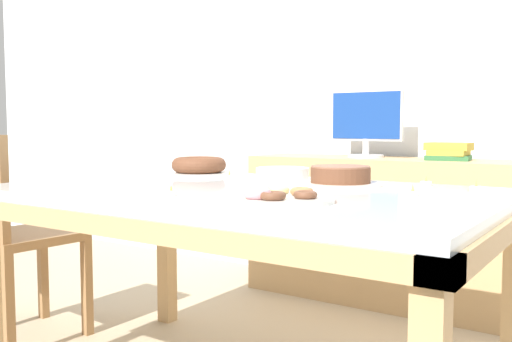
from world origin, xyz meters
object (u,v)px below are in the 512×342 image
(computer_monitor, at_px, (366,124))
(chair, at_px, (10,227))
(tealight_left_edge, at_px, (413,193))
(pastry_platter, at_px, (276,197))
(plate_stack, at_px, (282,174))
(book_stack, at_px, (449,152))
(tealight_right_edge, at_px, (476,188))
(tealight_near_cakes, at_px, (171,192))
(cake_chocolate_round, at_px, (340,177))
(cake_golden_bundt, at_px, (199,167))
(tealight_centre, at_px, (229,176))
(tealight_near_front, at_px, (426,183))

(computer_monitor, bearing_deg, chair, -124.32)
(tealight_left_edge, bearing_deg, pastry_platter, -129.41)
(plate_stack, bearing_deg, chair, -158.55)
(book_stack, bearing_deg, computer_monitor, -179.83)
(tealight_right_edge, bearing_deg, tealight_near_cakes, -138.61)
(cake_chocolate_round, bearing_deg, tealight_right_edge, 12.57)
(book_stack, height_order, tealight_right_edge, book_stack)
(chair, bearing_deg, cake_golden_bundt, 31.79)
(tealight_right_edge, xyz_separation_m, tealight_near_cakes, (-0.75, -0.66, 0.00))
(tealight_left_edge, relative_size, tealight_centre, 1.00)
(chair, distance_m, plate_stack, 1.27)
(book_stack, bearing_deg, tealight_left_edge, -78.91)
(tealight_left_edge, height_order, tealight_right_edge, same)
(book_stack, relative_size, tealight_left_edge, 5.86)
(cake_chocolate_round, distance_m, plate_stack, 0.29)
(cake_golden_bundt, distance_m, tealight_left_edge, 1.06)
(book_stack, height_order, cake_chocolate_round, book_stack)
(cake_chocolate_round, xyz_separation_m, pastry_platter, (0.04, -0.50, -0.02))
(plate_stack, bearing_deg, cake_chocolate_round, -13.57)
(tealight_centre, bearing_deg, tealight_left_edge, -10.80)
(chair, distance_m, book_stack, 2.17)
(cake_chocolate_round, relative_size, tealight_centre, 7.41)
(tealight_right_edge, bearing_deg, tealight_near_front, 158.28)
(tealight_left_edge, xyz_separation_m, tealight_near_front, (-0.06, 0.33, 0.00))
(chair, height_order, tealight_right_edge, chair)
(computer_monitor, height_order, tealight_right_edge, computer_monitor)
(pastry_platter, relative_size, tealight_left_edge, 8.22)
(pastry_platter, relative_size, tealight_centre, 8.22)
(cake_chocolate_round, relative_size, tealight_near_front, 7.41)
(cake_chocolate_round, bearing_deg, chair, -165.05)
(cake_chocolate_round, xyz_separation_m, cake_golden_bundt, (-0.71, 0.07, 0.00))
(tealight_left_edge, bearing_deg, book_stack, 101.09)
(pastry_platter, height_order, tealight_left_edge, pastry_platter)
(cake_golden_bundt, xyz_separation_m, pastry_platter, (0.75, -0.56, -0.02))
(cake_chocolate_round, xyz_separation_m, tealight_left_edge, (0.32, -0.16, -0.02))
(book_stack, bearing_deg, tealight_near_cakes, -102.09)
(book_stack, distance_m, plate_stack, 1.13)
(computer_monitor, relative_size, pastry_platter, 1.29)
(cake_chocolate_round, relative_size, tealight_left_edge, 7.41)
(cake_chocolate_round, relative_size, cake_golden_bundt, 0.96)
(computer_monitor, bearing_deg, tealight_right_edge, -51.24)
(pastry_platter, bearing_deg, cake_golden_bundt, 143.20)
(computer_monitor, relative_size, tealight_left_edge, 10.60)
(tealight_left_edge, height_order, tealight_near_front, same)
(chair, distance_m, tealight_left_edge, 1.79)
(cake_golden_bundt, relative_size, tealight_right_edge, 7.69)
(tealight_left_edge, relative_size, tealight_right_edge, 1.00)
(cake_golden_bundt, relative_size, tealight_near_cakes, 7.69)
(tealight_centre, xyz_separation_m, tealight_right_edge, (0.94, 0.10, 0.00))
(tealight_near_front, xyz_separation_m, tealight_right_edge, (0.19, -0.08, 0.00))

